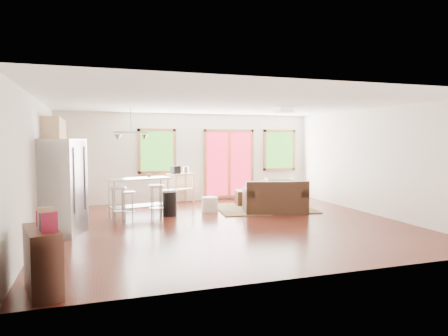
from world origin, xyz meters
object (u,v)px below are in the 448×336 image
object	(u,v)px
loveseat	(275,200)
coffee_table	(276,192)
refrigerator	(62,187)
armchair	(279,189)
kitchen_cart	(180,178)
rug	(264,208)
ottoman	(247,198)
island	(139,190)

from	to	relation	value
loveseat	coffee_table	world-z (taller)	loveseat
coffee_table	refrigerator	xyz separation A→B (m)	(-5.39, -1.83, 0.55)
coffee_table	armchair	world-z (taller)	armchair
refrigerator	coffee_table	bearing A→B (deg)	42.24
kitchen_cart	rug	bearing A→B (deg)	-40.83
coffee_table	ottoman	bearing A→B (deg)	154.82
kitchen_cart	ottoman	bearing A→B (deg)	-28.67
armchair	rug	bearing A→B (deg)	59.69
ottoman	island	xyz separation A→B (m)	(-3.05, -0.68, 0.42)
island	kitchen_cart	world-z (taller)	kitchen_cart
rug	island	distance (m)	3.31
loveseat	kitchen_cart	world-z (taller)	kitchen_cart
coffee_table	ottoman	size ratio (longest dim) A/B	1.85
loveseat	ottoman	xyz separation A→B (m)	(-0.24, 1.30, -0.12)
kitchen_cart	armchair	bearing A→B (deg)	-18.81
island	coffee_table	bearing A→B (deg)	5.17
armchair	kitchen_cart	distance (m)	2.88
armchair	refrigerator	size ratio (longest dim) A/B	0.44
loveseat	ottoman	distance (m)	1.33
kitchen_cart	loveseat	bearing A→B (deg)	-48.91
refrigerator	kitchen_cart	bearing A→B (deg)	69.91
refrigerator	island	bearing A→B (deg)	66.21
ottoman	island	distance (m)	3.15
coffee_table	armchair	distance (m)	0.45
refrigerator	rug	bearing A→B (deg)	40.16
loveseat	kitchen_cart	xyz separation A→B (m)	(-1.95, 2.23, 0.42)
rug	refrigerator	world-z (taller)	refrigerator
coffee_table	island	xyz separation A→B (m)	(-3.78, -0.34, 0.26)
refrigerator	island	size ratio (longest dim) A/B	1.19
kitchen_cart	refrigerator	bearing A→B (deg)	-133.56
rug	ottoman	size ratio (longest dim) A/B	3.94
ottoman	kitchen_cart	world-z (taller)	kitchen_cart
armchair	ottoman	size ratio (longest dim) A/B	1.29
ottoman	refrigerator	distance (m)	5.19
rug	armchair	bearing A→B (deg)	42.20
rug	armchair	world-z (taller)	armchair
kitchen_cart	island	bearing A→B (deg)	-129.69
coffee_table	refrigerator	world-z (taller)	refrigerator
rug	loveseat	bearing A→B (deg)	-86.29
loveseat	kitchen_cart	size ratio (longest dim) A/B	1.57
rug	coffee_table	xyz separation A→B (m)	(0.53, 0.37, 0.36)
loveseat	refrigerator	size ratio (longest dim) A/B	0.93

